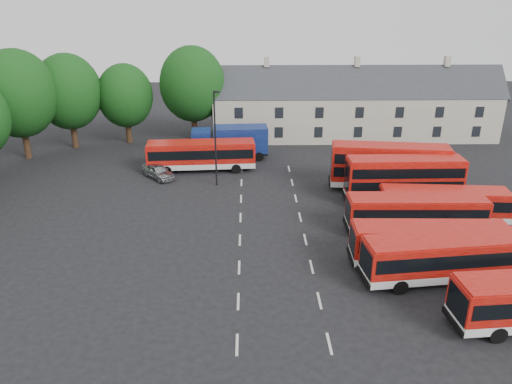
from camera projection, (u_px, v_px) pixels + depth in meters
ground at (240, 253)px, 36.15m from camera, size 140.00×140.00×0.00m
lane_markings at (273, 240)px, 38.03m from camera, size 5.15×33.80×0.01m
treeline at (39, 104)px, 51.16m from camera, size 29.92×32.59×12.01m
terrace_houses at (354, 107)px, 62.61m from camera, size 35.70×7.13×10.06m
bus_row_b at (448, 255)px, 32.10m from camera, size 11.19×3.72×3.10m
bus_row_c at (430, 242)px, 33.97m from camera, size 10.67×2.73×3.00m
bus_row_d at (416, 211)px, 38.55m from camera, size 10.65×2.63×3.00m
bus_row_e at (444, 203)px, 40.26m from camera, size 10.32×3.13×2.88m
bus_dd_south at (404, 177)px, 43.83m from camera, size 10.17×2.50×4.16m
bus_dd_north at (389, 165)px, 46.47m from camera, size 10.98×3.83×4.41m
bus_north at (201, 153)px, 51.63m from camera, size 11.21×3.28×3.13m
box_truck at (231, 141)px, 55.24m from camera, size 8.46×3.10×3.64m
silver_car at (158, 171)px, 50.07m from camera, size 4.02×4.25×1.42m
lamppost at (215, 136)px, 46.63m from camera, size 0.63×0.40×9.18m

